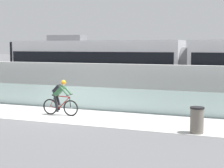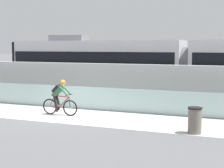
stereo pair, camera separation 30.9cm
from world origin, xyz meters
name	(u,v)px [view 1 (the left image)]	position (x,y,z in m)	size (l,w,h in m)	color
ground_plane	(63,115)	(0.00, 0.00, 0.00)	(200.00, 200.00, 0.00)	slate
bike_path_deck	(63,115)	(0.00, 0.00, 0.01)	(32.00, 3.20, 0.01)	silver
glass_parapet	(81,98)	(0.00, 1.85, 0.56)	(32.00, 0.05, 1.11)	silver
concrete_barrier_wall	(95,84)	(0.00, 3.65, 1.09)	(32.00, 0.36, 2.18)	silver
tram_rail_near	(112,97)	(0.00, 6.13, 0.00)	(32.00, 0.08, 0.01)	#595654
tram_rail_far	(120,94)	(0.00, 7.57, 0.00)	(32.00, 0.08, 0.01)	#595654
tram	(186,67)	(4.33, 6.85, 1.89)	(22.56, 2.54, 3.81)	silver
cyclist_on_bike	(60,98)	(-0.13, 0.00, 0.80)	(1.77, 0.58, 1.61)	black
trash_bin	(197,120)	(6.11, -1.25, 0.48)	(0.51, 0.51, 0.96)	slate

